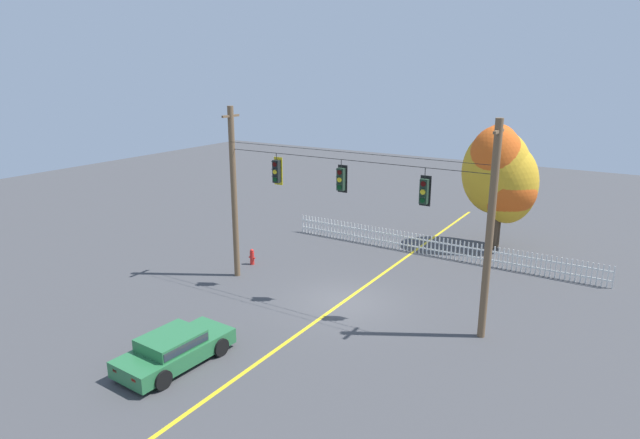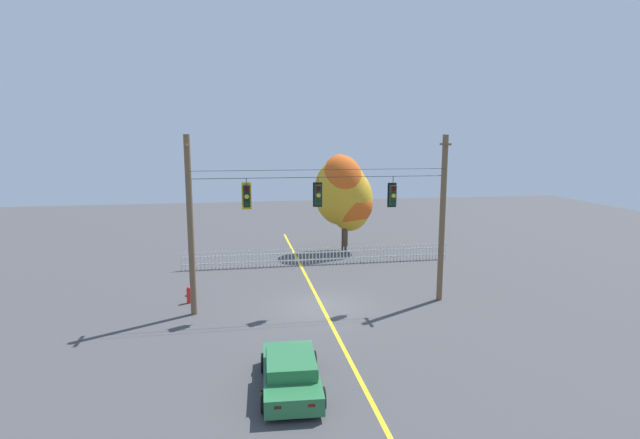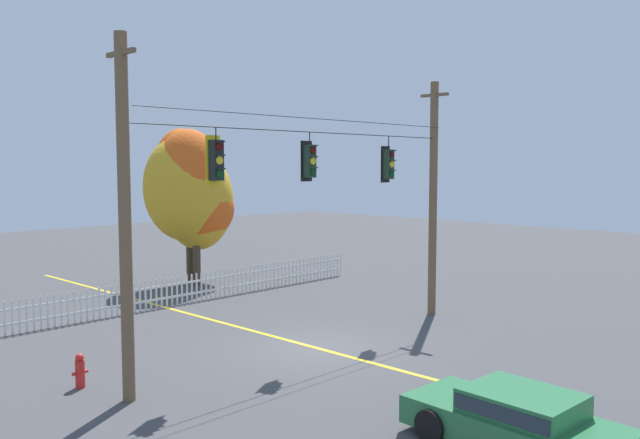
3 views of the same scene
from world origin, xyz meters
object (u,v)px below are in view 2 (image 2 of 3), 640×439
(autumn_maple_near_fence, at_px, (345,195))
(fire_hydrant, at_px, (189,295))
(traffic_signal_northbound_secondary, at_px, (393,195))
(parked_car, at_px, (291,371))
(traffic_signal_southbound_primary, at_px, (247,196))
(traffic_signal_westbound_side, at_px, (318,195))
(autumn_maple_mid, at_px, (343,192))

(autumn_maple_near_fence, relative_size, fire_hydrant, 8.01)
(traffic_signal_northbound_secondary, bearing_deg, parked_car, -127.37)
(traffic_signal_southbound_primary, distance_m, fire_hydrant, 5.95)
(traffic_signal_northbound_secondary, xyz_separation_m, parked_car, (-5.73, -7.50, -4.68))
(traffic_signal_southbound_primary, bearing_deg, parked_car, -81.70)
(autumn_maple_near_fence, bearing_deg, traffic_signal_westbound_side, -108.73)
(traffic_signal_southbound_primary, distance_m, parked_car, 8.95)
(autumn_maple_near_fence, xyz_separation_m, fire_hydrant, (-9.86, -9.48, -3.61))
(traffic_signal_southbound_primary, height_order, traffic_signal_northbound_secondary, same)
(autumn_maple_near_fence, bearing_deg, traffic_signal_northbound_secondary, -90.91)
(traffic_signal_westbound_side, height_order, traffic_signal_northbound_secondary, same)
(autumn_maple_mid, xyz_separation_m, parked_car, (-5.78, -18.49, -3.64))
(traffic_signal_northbound_secondary, relative_size, parked_car, 0.36)
(traffic_signal_southbound_primary, xyz_separation_m, fire_hydrant, (-2.86, 1.59, -4.97))
(traffic_signal_westbound_side, bearing_deg, autumn_maple_near_fence, 71.27)
(traffic_signal_southbound_primary, bearing_deg, traffic_signal_westbound_side, -0.01)
(autumn_maple_near_fence, bearing_deg, fire_hydrant, -136.13)
(traffic_signal_southbound_primary, height_order, traffic_signal_westbound_side, same)
(parked_car, relative_size, fire_hydrant, 5.04)
(traffic_signal_southbound_primary, height_order, autumn_maple_mid, autumn_maple_mid)
(autumn_maple_near_fence, distance_m, fire_hydrant, 14.14)
(parked_car, bearing_deg, traffic_signal_northbound_secondary, 52.63)
(traffic_signal_southbound_primary, distance_m, traffic_signal_westbound_side, 3.24)
(autumn_maple_near_fence, height_order, fire_hydrant, autumn_maple_near_fence)
(autumn_maple_mid, xyz_separation_m, fire_hydrant, (-9.74, -9.41, -3.84))
(parked_car, xyz_separation_m, fire_hydrant, (-3.96, 9.08, -0.20))
(traffic_signal_northbound_secondary, xyz_separation_m, autumn_maple_mid, (0.06, 10.99, -1.03))
(autumn_maple_mid, distance_m, parked_car, 19.71)
(autumn_maple_near_fence, bearing_deg, traffic_signal_southbound_primary, -122.31)
(traffic_signal_westbound_side, relative_size, parked_car, 0.33)
(fire_hydrant, bearing_deg, traffic_signal_westbound_side, -14.57)
(traffic_signal_westbound_side, xyz_separation_m, traffic_signal_northbound_secondary, (3.57, 0.00, -0.09))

